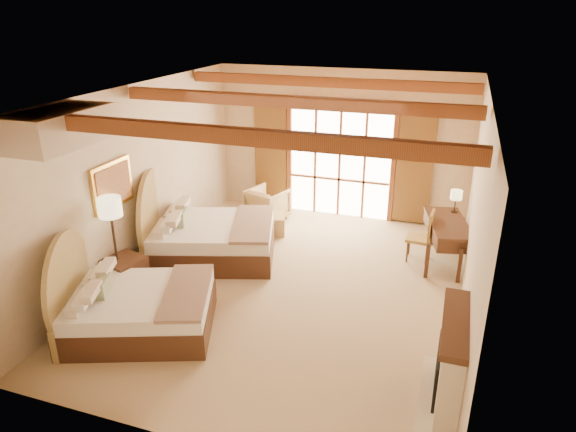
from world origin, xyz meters
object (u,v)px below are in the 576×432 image
at_px(bed_near, 131,303).
at_px(desk, 446,241).
at_px(bed_far, 204,234).
at_px(nightstand, 126,277).
at_px(armchair, 267,204).

bearing_deg(bed_near, desk, 20.14).
distance_m(bed_far, nightstand, 1.77).
relative_size(armchair, desk, 0.49).
bearing_deg(desk, armchair, 153.51).
relative_size(bed_near, bed_far, 0.92).
height_order(bed_near, armchair, bed_near).
bearing_deg(nightstand, bed_far, 88.86).
bearing_deg(bed_far, nightstand, -125.39).
bearing_deg(nightstand, bed_near, -33.73).
height_order(bed_near, nightstand, bed_near).
bearing_deg(armchair, bed_far, 94.34).
xyz_separation_m(nightstand, armchair, (1.03, 3.73, 0.03)).
bearing_deg(armchair, nightstand, 92.30).
xyz_separation_m(bed_near, bed_far, (-0.08, 2.44, 0.05)).
bearing_deg(bed_far, armchair, 59.06).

